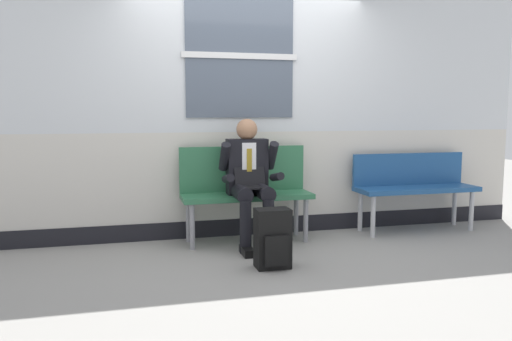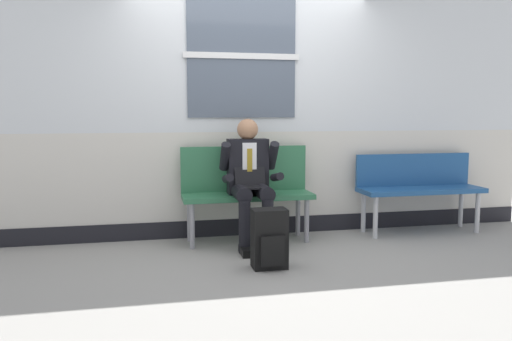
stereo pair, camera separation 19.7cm
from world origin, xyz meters
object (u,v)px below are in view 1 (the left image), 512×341
bench_empty (413,183)px  backpack (273,239)px  person_seated (250,178)px  bench_with_person (245,186)px

bench_empty → backpack: (-1.91, -0.96, -0.28)m
person_seated → bench_with_person: bearing=90.0°
person_seated → backpack: 0.87m
bench_empty → backpack: 2.16m
bench_with_person → bench_empty: (1.92, -0.01, -0.04)m
bench_with_person → person_seated: size_ratio=1.05×
bench_empty → person_seated: bearing=-174.3°
person_seated → bench_empty: bearing=5.7°
bench_with_person → backpack: 1.02m
person_seated → backpack: (0.01, -0.77, -0.42)m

